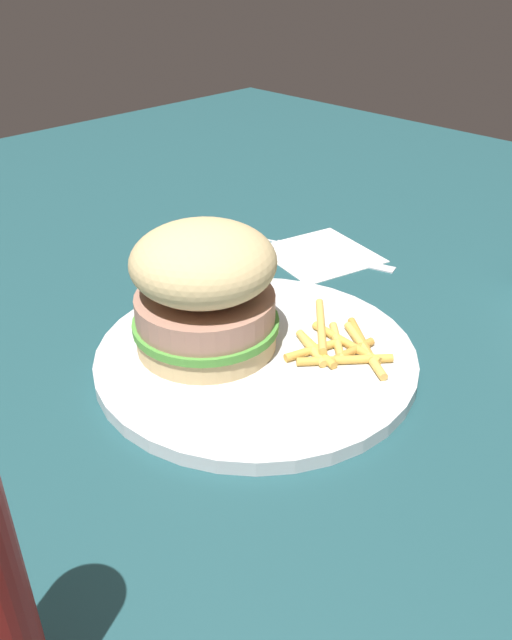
# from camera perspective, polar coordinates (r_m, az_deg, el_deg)

# --- Properties ---
(ground_plane) EXTENTS (1.60, 1.60, 0.00)m
(ground_plane) POSITION_cam_1_polar(r_m,az_deg,el_deg) (0.55, -1.36, -3.89)
(ground_plane) COLOR #1E474C
(plate) EXTENTS (0.27, 0.27, 0.01)m
(plate) POSITION_cam_1_polar(r_m,az_deg,el_deg) (0.55, 0.00, -3.24)
(plate) COLOR silver
(plate) RESTS_ON ground_plane
(sandwich) EXTENTS (0.12, 0.12, 0.11)m
(sandwich) POSITION_cam_1_polar(r_m,az_deg,el_deg) (0.52, -4.55, 2.78)
(sandwich) COLOR tan
(sandwich) RESTS_ON plate
(fries_pile) EXTENTS (0.09, 0.11, 0.01)m
(fries_pile) POSITION_cam_1_polar(r_m,az_deg,el_deg) (0.55, 7.24, -2.20)
(fries_pile) COLOR gold
(fries_pile) RESTS_ON plate
(napkin) EXTENTS (0.13, 0.13, 0.00)m
(napkin) POSITION_cam_1_polar(r_m,az_deg,el_deg) (0.74, 5.64, 5.78)
(napkin) COLOR white
(napkin) RESTS_ON ground_plane
(fork) EXTENTS (0.07, 0.17, 0.00)m
(fork) POSITION_cam_1_polar(r_m,az_deg,el_deg) (0.74, 5.53, 5.99)
(fork) COLOR silver
(fork) RESTS_ON napkin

